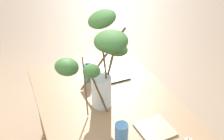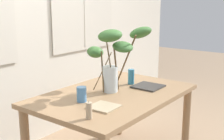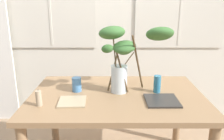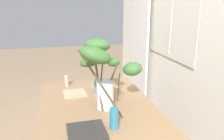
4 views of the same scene
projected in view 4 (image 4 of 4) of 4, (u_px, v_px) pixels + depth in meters
The scene contains 8 objects.
curtain_sheer_side at pixel (140, 34), 3.38m from camera, with size 0.63×0.03×2.21m, color white.
dining_table at pixel (99, 119), 1.84m from camera, with size 1.41×0.94×0.73m.
vase_with_branches at pixel (104, 68), 1.66m from camera, with size 0.63×0.57×0.59m.
drinking_glass_blue_left at pixel (98, 86), 2.13m from camera, with size 0.08×0.08×0.12m, color #4C84BC.
drinking_glass_blue_right at pixel (114, 118), 1.49m from camera, with size 0.06×0.06×0.14m, color teal.
plate_square_left at pixel (75, 93), 2.09m from camera, with size 0.20×0.20×0.01m, color tan.
plate_square_right at pixel (87, 131), 1.46m from camera, with size 0.25×0.25×0.01m, color #2D2B28.
pillar_candle at pixel (67, 81), 2.28m from camera, with size 0.04×0.04×0.13m.
Camera 4 is at (1.63, -0.30, 1.53)m, focal length 36.00 mm.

